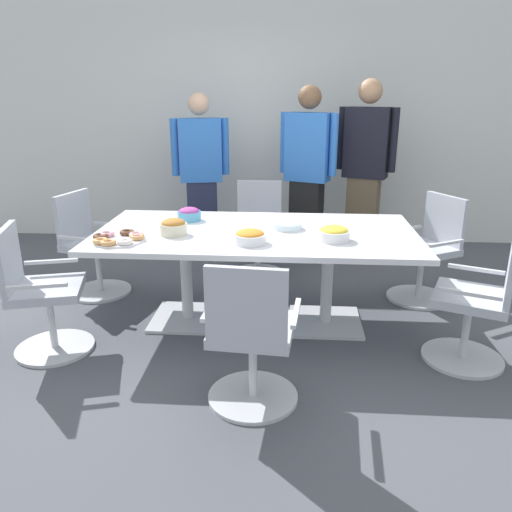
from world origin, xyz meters
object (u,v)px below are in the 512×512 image
(conference_table, at_px, (256,247))
(snack_bowl_pretzels, at_px, (174,227))
(office_chair_3, at_px, (251,342))
(office_chair_0, at_px, (258,234))
(office_chair_2, at_px, (40,297))
(plate_stack, at_px, (287,226))
(person_standing_1, at_px, (307,172))
(snack_bowl_chips_yellow, at_px, (334,233))
(person_standing_0, at_px, (201,174))
(donut_platter, at_px, (118,238))
(person_standing_2, at_px, (365,168))
(office_chair_5, at_px, (427,254))
(office_chair_4, at_px, (478,307))
(snack_bowl_candy_mix, at_px, (189,214))
(snack_bowl_chips_orange, at_px, (250,237))
(office_chair_1, at_px, (92,249))

(conference_table, height_order, snack_bowl_pretzels, snack_bowl_pretzels)
(office_chair_3, bearing_deg, office_chair_0, 97.81)
(office_chair_2, xyz_separation_m, plate_stack, (1.68, 0.65, 0.37))
(office_chair_3, height_order, person_standing_1, person_standing_1)
(office_chair_2, relative_size, person_standing_1, 0.50)
(office_chair_0, distance_m, snack_bowl_chips_yellow, 1.50)
(person_standing_1, xyz_separation_m, plate_stack, (-0.19, -1.50, -0.17))
(conference_table, relative_size, person_standing_0, 1.39)
(office_chair_0, xyz_separation_m, office_chair_2, (-1.40, -1.67, 0.00))
(person_standing_1, bearing_deg, plate_stack, 104.27)
(donut_platter, height_order, plate_stack, plate_stack)
(office_chair_0, bearing_deg, office_chair_3, 92.97)
(office_chair_3, height_order, person_standing_2, person_standing_2)
(office_chair_5, distance_m, donut_platter, 2.59)
(office_chair_4, distance_m, office_chair_5, 1.10)
(office_chair_0, xyz_separation_m, office_chair_4, (1.56, -1.62, 0.00))
(office_chair_0, relative_size, snack_bowl_candy_mix, 4.79)
(office_chair_2, bearing_deg, plate_stack, 95.68)
(person_standing_2, distance_m, snack_bowl_chips_orange, 2.24)
(office_chair_0, bearing_deg, snack_bowl_candy_mix, 58.45)
(person_standing_1, bearing_deg, office_chair_2, 70.32)
(snack_bowl_chips_yellow, bearing_deg, plate_stack, 139.62)
(office_chair_4, bearing_deg, office_chair_0, 66.75)
(office_chair_0, bearing_deg, snack_bowl_chips_orange, 91.65)
(person_standing_0, height_order, snack_bowl_chips_yellow, person_standing_0)
(person_standing_2, height_order, plate_stack, person_standing_2)
(person_standing_0, xyz_separation_m, person_standing_1, (1.13, -0.11, 0.05))
(office_chair_3, distance_m, office_chair_5, 2.19)
(office_chair_2, height_order, person_standing_0, person_standing_0)
(office_chair_1, relative_size, snack_bowl_chips_yellow, 4.04)
(office_chair_0, height_order, office_chair_5, same)
(person_standing_0, relative_size, snack_bowl_chips_orange, 7.72)
(person_standing_0, height_order, person_standing_2, person_standing_2)
(office_chair_1, bearing_deg, snack_bowl_pretzels, 69.69)
(conference_table, xyz_separation_m, person_standing_1, (0.42, 1.57, 0.32))
(office_chair_3, bearing_deg, snack_bowl_chips_orange, 100.22)
(office_chair_2, distance_m, snack_bowl_chips_yellow, 2.09)
(snack_bowl_chips_yellow, bearing_deg, office_chair_2, -169.82)
(office_chair_3, relative_size, person_standing_0, 0.53)
(snack_bowl_candy_mix, xyz_separation_m, donut_platter, (-0.38, -0.62, -0.03))
(conference_table, bearing_deg, donut_platter, -160.56)
(snack_bowl_candy_mix, height_order, donut_platter, snack_bowl_candy_mix)
(office_chair_4, relative_size, person_standing_2, 0.49)
(office_chair_2, xyz_separation_m, person_standing_1, (1.87, 2.14, 0.54))
(person_standing_0, bearing_deg, office_chair_2, 59.91)
(person_standing_0, height_order, snack_bowl_chips_orange, person_standing_0)
(snack_bowl_pretzels, bearing_deg, snack_bowl_candy_mix, 85.80)
(office_chair_4, relative_size, snack_bowl_chips_yellow, 4.04)
(snack_bowl_candy_mix, distance_m, snack_bowl_chips_yellow, 1.23)
(office_chair_4, xyz_separation_m, office_chair_5, (-0.06, 1.10, 0.00))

